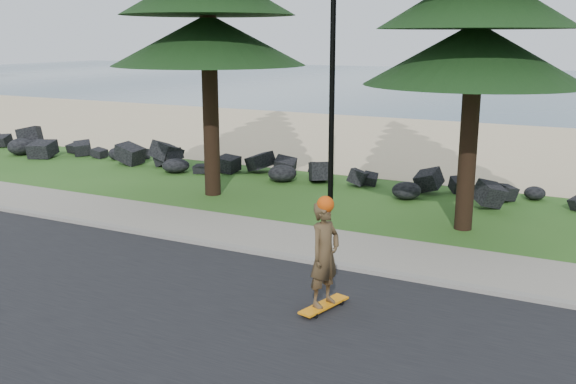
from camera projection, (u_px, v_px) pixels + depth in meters
name	position (u px, v px, depth m)	size (l,w,h in m)	color
ground	(272.00, 241.00, 13.92)	(160.00, 160.00, 0.00)	#2A571B
road	(136.00, 320.00, 10.02)	(160.00, 7.00, 0.02)	black
kerb	(251.00, 251.00, 13.13)	(160.00, 0.20, 0.10)	gray
sidewalk	(276.00, 237.00, 14.09)	(160.00, 2.00, 0.08)	gray
beach_sand	(438.00, 144.00, 26.50)	(160.00, 15.00, 0.01)	#D0B38B
ocean	(537.00, 85.00, 58.15)	(160.00, 58.00, 0.01)	#38586B
seawall_boulders	(362.00, 188.00, 18.78)	(60.00, 2.40, 1.10)	black
lamp_post	(333.00, 44.00, 15.72)	(0.25, 0.14, 8.14)	black
skateboarder	(325.00, 255.00, 10.17)	(0.55, 1.05, 1.90)	orange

